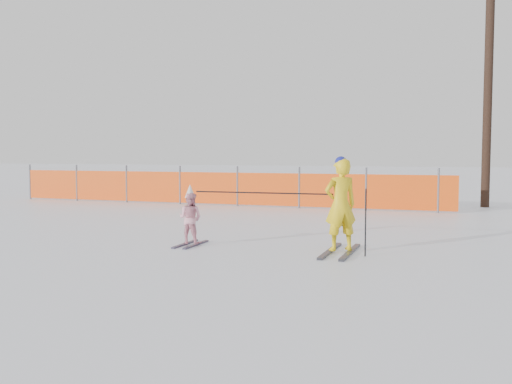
{
  "coord_description": "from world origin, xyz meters",
  "views": [
    {
      "loc": [
        3.26,
        -8.76,
        1.69
      ],
      "look_at": [
        0.0,
        0.5,
        1.0
      ],
      "focal_mm": 40.0,
      "sensor_mm": 36.0,
      "label": 1
    }
  ],
  "objects": [
    {
      "name": "adult",
      "position": [
        1.45,
        0.65,
        0.8
      ],
      "size": [
        0.67,
        1.59,
        1.62
      ],
      "color": "black",
      "rests_on": "ground"
    },
    {
      "name": "ski_poles",
      "position": [
        0.64,
        0.55,
        0.85
      ],
      "size": [
        3.06,
        0.22,
        1.1
      ],
      "color": "black",
      "rests_on": "ground"
    },
    {
      "name": "child",
      "position": [
        -1.27,
        0.53,
        0.5
      ],
      "size": [
        0.47,
        0.96,
        1.11
      ],
      "color": "black",
      "rests_on": "ground"
    },
    {
      "name": "safety_fence",
      "position": [
        -3.95,
        7.83,
        0.56
      ],
      "size": [
        14.57,
        0.06,
        1.25
      ],
      "color": "#595960",
      "rests_on": "ground"
    },
    {
      "name": "ground",
      "position": [
        0.0,
        0.0,
        0.0
      ],
      "size": [
        120.0,
        120.0,
        0.0
      ],
      "primitive_type": "plane",
      "color": "white",
      "rests_on": "ground"
    }
  ]
}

